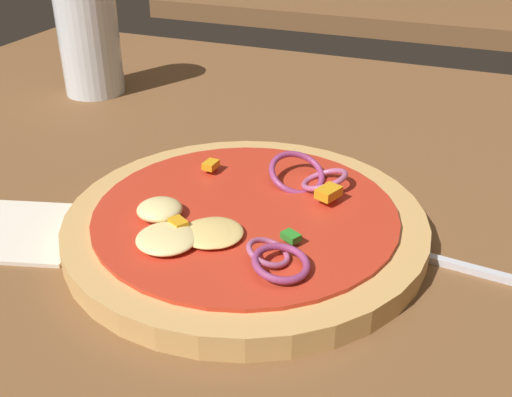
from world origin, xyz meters
TOP-DOWN VIEW (x-y plane):
  - dining_table at (0.00, 0.00)m, footprint 1.13×0.90m
  - pizza at (-0.04, -0.03)m, footprint 0.26×0.26m
  - fork at (0.12, -0.01)m, footprint 0.19×0.03m
  - beer_glass at (-0.32, 0.20)m, footprint 0.07×0.07m

SIDE VIEW (x-z plane):
  - dining_table at x=0.00m, z-range 0.00..0.03m
  - fork at x=0.12m, z-range 0.03..0.04m
  - pizza at x=-0.04m, z-range 0.03..0.06m
  - beer_glass at x=-0.32m, z-range 0.03..0.16m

